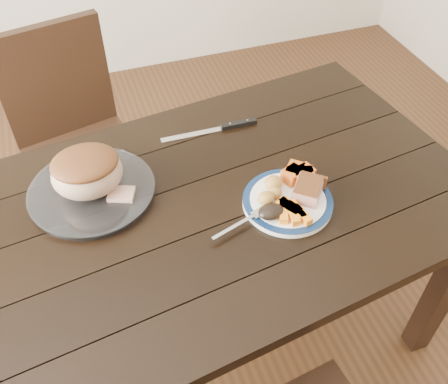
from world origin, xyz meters
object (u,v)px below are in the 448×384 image
object	(u,v)px
pork_slice	(308,190)
fork	(244,221)
chair_far	(75,134)
roast_joint	(87,173)
carving_knife	(227,126)
dinner_plate	(288,202)
serving_platter	(92,192)
dining_table	(196,228)

from	to	relation	value
pork_slice	fork	distance (m)	0.20
pork_slice	chair_far	bearing A→B (deg)	125.41
roast_joint	carving_knife	bearing A→B (deg)	19.05
carving_knife	roast_joint	bearing A→B (deg)	-159.59
chair_far	roast_joint	xyz separation A→B (m)	(0.02, -0.59, 0.31)
dinner_plate	serving_platter	world-z (taller)	serving_platter
chair_far	pork_slice	xyz separation A→B (m)	(0.58, -0.82, 0.27)
serving_platter	fork	world-z (taller)	fork
dinner_plate	roast_joint	xyz separation A→B (m)	(-0.50, 0.22, 0.07)
chair_far	serving_platter	world-z (taller)	chair_far
dining_table	dinner_plate	distance (m)	0.28
serving_platter	carving_knife	size ratio (longest dim) A/B	1.08
fork	pork_slice	bearing A→B (deg)	-7.99
chair_far	dinner_plate	bearing A→B (deg)	109.74
dining_table	chair_far	xyz separation A→B (m)	(-0.28, 0.74, -0.13)
dining_table	roast_joint	xyz separation A→B (m)	(-0.26, 0.14, 0.17)
dinner_plate	fork	size ratio (longest dim) A/B	1.43
dinner_plate	pork_slice	distance (m)	0.06
roast_joint	carving_knife	world-z (taller)	roast_joint
pork_slice	dining_table	bearing A→B (deg)	165.27
serving_platter	carving_knife	bearing A→B (deg)	19.05
chair_far	carving_knife	world-z (taller)	chair_far
roast_joint	fork	bearing A→B (deg)	-35.04
chair_far	serving_platter	xyz separation A→B (m)	(0.02, -0.59, 0.23)
chair_far	carving_knife	xyz separation A→B (m)	(0.48, -0.44, 0.23)
dining_table	carving_knife	world-z (taller)	carving_knife
chair_far	serving_platter	size ratio (longest dim) A/B	2.70
serving_platter	roast_joint	size ratio (longest dim) A/B	1.78
dinner_plate	pork_slice	world-z (taller)	pork_slice
pork_slice	carving_knife	size ratio (longest dim) A/B	0.28
serving_platter	roast_joint	distance (m)	0.07
serving_platter	roast_joint	xyz separation A→B (m)	(0.00, 0.00, 0.07)
dining_table	fork	world-z (taller)	fork
dining_table	pork_slice	world-z (taller)	pork_slice
dining_table	serving_platter	distance (m)	0.31
dining_table	fork	bearing A→B (deg)	-47.02
fork	carving_knife	distance (m)	0.42
dining_table	pork_slice	size ratio (longest dim) A/B	19.24
dining_table	carving_knife	size ratio (longest dim) A/B	5.32
dinner_plate	chair_far	bearing A→B (deg)	122.89
serving_platter	fork	xyz separation A→B (m)	(0.36, -0.25, 0.01)
carving_knife	pork_slice	bearing A→B (deg)	-73.95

